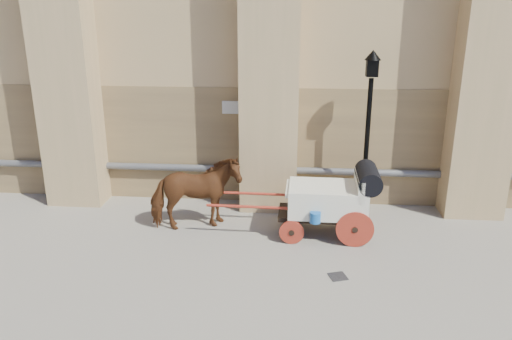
{
  "coord_description": "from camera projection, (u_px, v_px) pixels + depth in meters",
  "views": [
    {
      "loc": [
        -0.34,
        -8.31,
        4.93
      ],
      "look_at": [
        -1.2,
        2.11,
        1.48
      ],
      "focal_mm": 35.0,
      "sensor_mm": 36.0,
      "label": 1
    }
  ],
  "objects": [
    {
      "name": "street_lamp",
      "position": [
        368.0,
        131.0,
        11.67
      ],
      "size": [
        0.37,
        0.37,
        4.0
      ],
      "color": "black",
      "rests_on": "ground"
    },
    {
      "name": "carriage",
      "position": [
        333.0,
        198.0,
        11.02
      ],
      "size": [
        3.77,
        1.34,
        1.64
      ],
      "rotation": [
        0.0,
        0.0,
        -0.02
      ],
      "color": "black",
      "rests_on": "ground"
    },
    {
      "name": "drain_grate_near",
      "position": [
        338.0,
        276.0,
        9.53
      ],
      "size": [
        0.4,
        0.4,
        0.01
      ],
      "primitive_type": "cube",
      "rotation": [
        0.0,
        0.0,
        0.31
      ],
      "color": "black",
      "rests_on": "ground"
    },
    {
      "name": "horse",
      "position": [
        195.0,
        194.0,
        11.35
      ],
      "size": [
        2.21,
        1.52,
        1.71
      ],
      "primitive_type": "imported",
      "rotation": [
        0.0,
        0.0,
        1.89
      ],
      "color": "brown",
      "rests_on": "ground"
    },
    {
      "name": "ground",
      "position": [
        310.0,
        281.0,
        9.39
      ],
      "size": [
        90.0,
        90.0,
        0.0
      ],
      "primitive_type": "plane",
      "color": "slate",
      "rests_on": "ground"
    }
  ]
}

